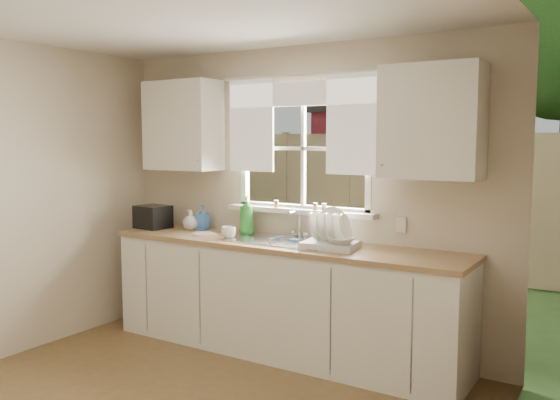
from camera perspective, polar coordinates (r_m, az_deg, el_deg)
The scene contains 19 objects.
room_walls at distance 3.36m, azimuth -15.73°, elevation -2.77°, with size 3.62×4.02×2.50m.
window at distance 4.96m, azimuth 2.16°, elevation 3.06°, with size 1.38×0.16×1.06m.
curtains at distance 4.91m, azimuth 1.87°, elevation 8.26°, with size 1.50×0.03×0.81m.
base_cabinets at distance 4.85m, azimuth 0.19°, elevation -9.58°, with size 3.00×0.62×0.87m, color silver.
countertop at distance 4.75m, azimuth 0.19°, elevation -4.29°, with size 3.04×0.65×0.04m, color #94714A.
upper_cabinet_left at distance 5.48m, azimuth -9.32°, elevation 7.07°, with size 0.70×0.33×0.80m, color silver.
upper_cabinet_right at distance 4.33m, azimuth 14.41°, elevation 7.29°, with size 0.70×0.33×0.80m, color silver.
wall_outlet at distance 4.61m, azimuth 11.57°, elevation -2.34°, with size 0.08×0.01×0.12m, color beige.
sill_jars at distance 4.90m, azimuth 2.39°, elevation -0.56°, with size 0.50×0.04×0.06m.
backyard at distance 11.01m, azimuth 22.52°, elevation 14.50°, with size 20.00×10.00×6.13m.
sink at distance 4.79m, azimuth 0.39°, elevation -4.84°, with size 0.88×0.52×0.40m.
dish_rack at distance 4.48m, azimuth 4.88°, elevation -3.60°, with size 0.44×0.35×0.30m.
bowl at distance 4.39m, azimuth 5.91°, elevation -3.90°, with size 0.19×0.19×0.05m, color beige.
soap_bottle_a at distance 5.11m, azimuth -3.23°, elevation -1.43°, with size 0.13×0.13×0.34m, color #2A832E.
soap_bottle_b at distance 5.42m, azimuth -7.44°, elevation -1.68°, with size 0.10×0.10×0.22m, color blue.
soap_bottle_c at distance 5.43m, azimuth -8.62°, elevation -1.90°, with size 0.14×0.14×0.18m, color beige.
saucer at distance 5.16m, azimuth -7.34°, elevation -3.24°, with size 0.20×0.20×0.01m, color white.
cup at distance 4.92m, azimuth -4.99°, elevation -3.15°, with size 0.13×0.13×0.10m, color silver.
black_appliance at distance 5.59m, azimuth -12.13°, elevation -1.59°, with size 0.29×0.25×0.21m, color black.
Camera 1 is at (2.47, -2.29, 1.73)m, focal length 38.00 mm.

